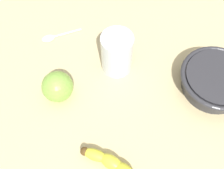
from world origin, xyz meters
TOP-DOWN VIEW (x-y plane):
  - wooden_tabletop at (0.00, 0.00)cm, footprint 120.00×120.00cm
  - smoothie_glass at (-2.93, 12.95)cm, footprint 7.61×7.61cm
  - ceramic_bowl at (21.19, 10.81)cm, footprint 17.45×17.45cm
  - green_apple_fruit at (-15.14, 2.62)cm, footprint 7.33×7.33cm
  - teaspoon at (-22.12, 18.84)cm, footprint 10.44×6.83cm

SIDE VIEW (x-z plane):
  - wooden_tabletop at x=0.00cm, z-range 0.00..3.00cm
  - teaspoon at x=-22.12cm, z-range 3.00..3.80cm
  - ceramic_bowl at x=21.19cm, z-range 3.48..8.77cm
  - green_apple_fruit at x=-15.14cm, z-range 3.00..10.33cm
  - smoothie_glass at x=-2.93cm, z-range 2.97..14.04cm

